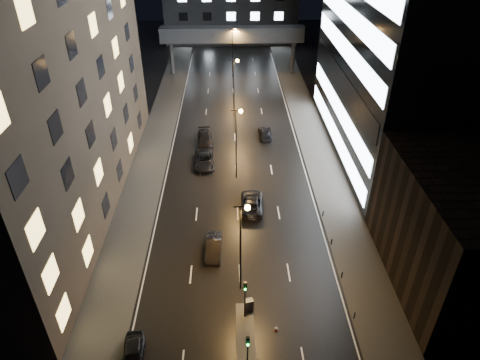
{
  "coord_description": "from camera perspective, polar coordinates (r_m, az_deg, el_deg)",
  "views": [
    {
      "loc": [
        -0.84,
        -21.24,
        31.93
      ],
      "look_at": [
        0.32,
        21.32,
        4.0
      ],
      "focal_mm": 32.0,
      "sensor_mm": 36.0,
      "label": 1
    }
  ],
  "objects": [
    {
      "name": "car_toward_b",
      "position": [
        68.99,
        3.36,
        6.3
      ],
      "size": [
        2.1,
        4.96,
        1.43
      ],
      "primitive_type": "imported",
      "rotation": [
        0.0,
        0.0,
        3.16
      ],
      "color": "black",
      "rests_on": "ground"
    },
    {
      "name": "building_left",
      "position": [
        51.56,
        -27.55,
        16.34
      ],
      "size": [
        15.0,
        48.0,
        40.0
      ],
      "primitive_type": "cube",
      "color": "#2D2319",
      "rests_on": "ground"
    },
    {
      "name": "streetlight_mid_a",
      "position": [
        55.43,
        -0.35,
        5.95
      ],
      "size": [
        1.45,
        0.5,
        10.15
      ],
      "color": "black",
      "rests_on": "ground"
    },
    {
      "name": "traffic_signal_near",
      "position": [
        38.67,
        0.67,
        -14.96
      ],
      "size": [
        0.28,
        0.34,
        4.4
      ],
      "color": "black",
      "rests_on": "median_island"
    },
    {
      "name": "ground",
      "position": [
        69.07,
        -0.69,
        5.73
      ],
      "size": [
        160.0,
        160.0,
        0.0
      ],
      "primitive_type": "plane",
      "color": "black",
      "rests_on": "ground"
    },
    {
      "name": "car_away_d",
      "position": [
        67.15,
        -4.65,
        5.52
      ],
      "size": [
        2.79,
        5.7,
        1.6
      ],
      "primitive_type": "imported",
      "rotation": [
        0.0,
        0.0,
        0.1
      ],
      "color": "black",
      "rests_on": "ground"
    },
    {
      "name": "car_away_a",
      "position": [
        38.82,
        -14.03,
        -21.65
      ],
      "size": [
        2.26,
        4.57,
        1.5
      ],
      "primitive_type": "imported",
      "rotation": [
        0.0,
        0.0,
        0.11
      ],
      "color": "black",
      "rests_on": "ground"
    },
    {
      "name": "utility_cabinet",
      "position": [
        40.92,
        1.19,
        -16.3
      ],
      "size": [
        0.87,
        0.72,
        1.28
      ],
      "primitive_type": "cube",
      "rotation": [
        0.0,
        0.0,
        0.26
      ],
      "color": "#4C4C4E",
      "rests_on": "median_island"
    },
    {
      "name": "streetlight_mid_b",
      "position": [
        73.77,
        -0.71,
        13.1
      ],
      "size": [
        1.45,
        0.5,
        10.15
      ],
      "color": "black",
      "rests_on": "ground"
    },
    {
      "name": "car_away_c",
      "position": [
        61.34,
        -4.78,
        2.65
      ],
      "size": [
        3.1,
        6.03,
        1.63
      ],
      "primitive_type": "imported",
      "rotation": [
        0.0,
        0.0,
        0.07
      ],
      "color": "black",
      "rests_on": "ground"
    },
    {
      "name": "cone_a",
      "position": [
        40.09,
        4.81,
        -19.16
      ],
      "size": [
        0.44,
        0.44,
        0.46
      ],
      "primitive_type": "cone",
      "rotation": [
        0.0,
        0.0,
        -0.32
      ],
      "color": "red",
      "rests_on": "ground"
    },
    {
      "name": "building_right_low",
      "position": [
        44.96,
        26.59,
        -6.11
      ],
      "size": [
        10.0,
        18.0,
        12.0
      ],
      "primitive_type": "cube",
      "color": "black",
      "rests_on": "ground"
    },
    {
      "name": "streetlight_near",
      "position": [
        38.77,
        0.3,
        -7.73
      ],
      "size": [
        1.45,
        0.5,
        10.15
      ],
      "color": "black",
      "rests_on": "ground"
    },
    {
      "name": "car_away_b",
      "position": [
        46.47,
        -3.52,
        -8.93
      ],
      "size": [
        1.81,
        4.73,
        1.54
      ],
      "primitive_type": "imported",
      "rotation": [
        0.0,
        0.0,
        -0.04
      ],
      "color": "black",
      "rests_on": "ground"
    },
    {
      "name": "traffic_signal_far",
      "position": [
        35.25,
        1.03,
        -21.64
      ],
      "size": [
        0.28,
        0.34,
        4.4
      ],
      "color": "black",
      "rests_on": "median_island"
    },
    {
      "name": "median_island",
      "position": [
        39.45,
        0.79,
        -20.59
      ],
      "size": [
        1.6,
        8.0,
        0.15
      ],
      "primitive_type": "cube",
      "color": "#383533",
      "rests_on": "ground"
    },
    {
      "name": "sidewalk_left",
      "position": [
        65.68,
        -11.6,
        3.51
      ],
      "size": [
        5.0,
        110.0,
        0.15
      ],
      "primitive_type": "cube",
      "color": "#383533",
      "rests_on": "ground"
    },
    {
      "name": "car_toward_a",
      "position": [
        52.59,
        1.58,
        -3.03
      ],
      "size": [
        3.12,
        6.06,
        1.64
      ],
      "primitive_type": "imported",
      "rotation": [
        0.0,
        0.0,
        3.07
      ],
      "color": "black",
      "rests_on": "ground"
    },
    {
      "name": "streetlight_far",
      "position": [
        92.8,
        -0.93,
        17.35
      ],
      "size": [
        1.45,
        0.5,
        10.15
      ],
      "color": "black",
      "rests_on": "ground"
    },
    {
      "name": "bollard_row",
      "position": [
        43.39,
        14.17,
        -14.61
      ],
      "size": [
        0.12,
        25.12,
        0.9
      ],
      "color": "black",
      "rests_on": "ground"
    },
    {
      "name": "sidewalk_right",
      "position": [
        66.0,
        10.32,
        3.82
      ],
      "size": [
        5.0,
        110.0,
        0.15
      ],
      "primitive_type": "cube",
      "color": "#383533",
      "rests_on": "ground"
    },
    {
      "name": "skybridge",
      "position": [
        94.25,
        -1.06,
        18.76
      ],
      "size": [
        30.0,
        3.0,
        10.0
      ],
      "color": "#333335",
      "rests_on": "ground"
    }
  ]
}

